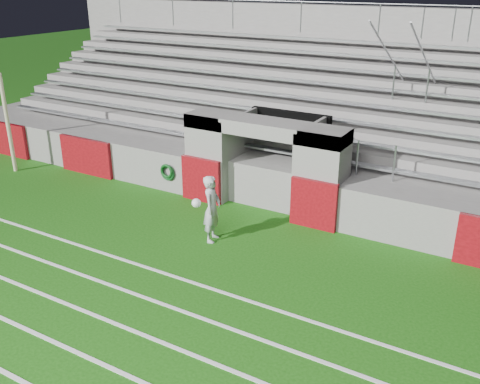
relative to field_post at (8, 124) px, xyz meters
The scene contains 6 objects.
ground 9.25m from the field_post, 12.01° to the right, with size 90.00×90.00×0.00m, color #16500D.
field_post is the anchor object (origin of this frame).
field_markings 11.38m from the field_post, 37.77° to the right, with size 28.00×8.09×0.01m.
stadium_structure 10.77m from the field_post, 34.35° to the left, with size 26.00×8.48×5.42m.
goalkeeper_with_ball 8.85m from the field_post, ahead, with size 0.71×0.72×1.75m.
hose_coil 6.01m from the field_post, 10.08° to the left, with size 0.52×0.14×0.55m.
Camera 1 is at (6.65, -9.29, 6.34)m, focal length 40.00 mm.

